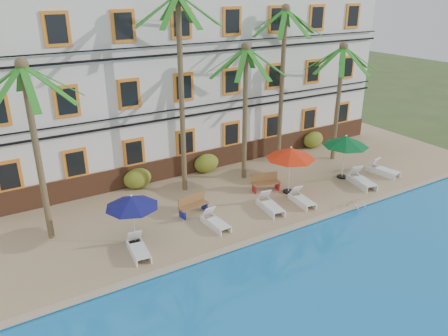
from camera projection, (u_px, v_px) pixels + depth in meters
ground at (283, 223)px, 20.25m from camera, size 100.00×100.00×0.00m
pool_deck at (227, 182)px, 24.15m from camera, size 30.00×12.00×0.25m
swimming_pool at (413, 309)px, 14.68m from camera, size 26.00×12.00×0.20m
pool_coping at (296, 226)px, 19.43m from camera, size 30.00×0.35×0.06m
hotel_building at (184, 73)px, 26.08m from camera, size 25.40×6.44×10.22m
palm_a at (33, 128)px, 16.76m from camera, size 4.18×4.18×7.54m
palm_b at (181, 72)px, 20.66m from camera, size 4.18×4.18×9.87m
palm_c at (245, 94)px, 22.68m from camera, size 4.18×4.18×7.37m
palm_d at (283, 66)px, 24.70m from camera, size 4.18×4.18×9.07m
palm_e at (340, 86)px, 25.45m from camera, size 4.18×4.18×7.05m
shrub_left at (138, 179)px, 22.98m from camera, size 1.50×0.90×1.10m
shrub_mid at (206, 163)px, 24.97m from camera, size 1.50×0.90×1.10m
shrub_right at (313, 140)px, 28.84m from camera, size 1.50×0.90×1.10m
umbrella_blue at (132, 202)px, 17.57m from camera, size 2.21×2.21×2.21m
umbrella_red at (291, 153)px, 21.89m from camera, size 2.53×2.53×2.53m
umbrella_green at (346, 141)px, 23.66m from camera, size 2.51×2.51×2.51m
lounger_a at (138, 248)px, 17.36m from camera, size 0.81×1.79×0.82m
lounger_b at (215, 221)px, 19.37m from camera, size 0.70×1.70×0.79m
lounger_c at (270, 205)px, 20.81m from camera, size 0.87×1.87×0.85m
lounger_d at (302, 199)px, 21.43m from camera, size 0.77×1.70×0.78m
lounger_e at (361, 180)px, 23.45m from camera, size 1.09×2.04×0.91m
lounger_f at (383, 169)px, 24.83m from camera, size 0.95×1.90×0.86m
bench_left at (193, 204)px, 20.43m from camera, size 1.56×0.72×0.93m
bench_right at (265, 182)px, 22.79m from camera, size 1.57×0.83×0.93m
pool_ladder at (356, 208)px, 21.12m from camera, size 0.54×0.74×0.74m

